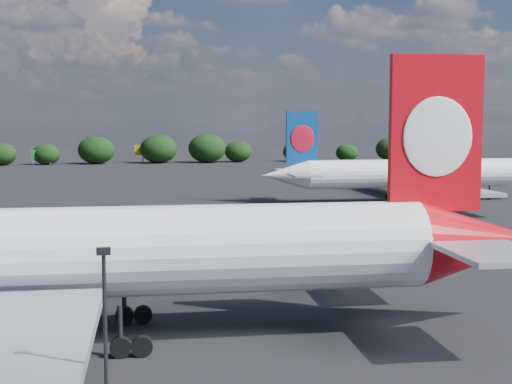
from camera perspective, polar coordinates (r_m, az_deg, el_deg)
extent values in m
plane|color=black|center=(105.29, -13.55, -1.85)|extent=(500.00, 500.00, 0.00)
cylinder|color=white|center=(45.48, -13.62, -4.71)|extent=(43.33, 7.37, 5.68)
cone|color=red|center=(50.33, 17.56, -3.80)|extent=(9.30, 6.03, 5.68)
cube|color=red|center=(48.25, 14.18, 4.56)|extent=(6.26, 0.81, 10.22)
ellipsoid|color=white|center=(47.94, 14.34, 4.31)|extent=(4.77, 0.41, 5.22)
ellipsoid|color=white|center=(48.57, 14.02, 4.33)|extent=(4.77, 0.41, 5.22)
cube|color=#97999E|center=(43.75, 18.49, -4.66)|extent=(5.37, 7.01, 0.34)
cube|color=#97999E|center=(55.01, 12.60, -2.38)|extent=(5.37, 7.01, 0.34)
cube|color=#97999E|center=(60.48, -14.49, -3.86)|extent=(8.27, 22.98, 0.62)
cylinder|color=red|center=(55.53, -17.40, -6.36)|extent=(5.79, 3.29, 3.07)
cube|color=#97999E|center=(55.37, -17.43, -5.56)|extent=(2.51, 0.44, 1.36)
cylinder|color=black|center=(42.95, -10.83, -10.74)|extent=(0.33, 0.33, 2.84)
cylinder|color=black|center=(43.27, -10.80, -12.11)|extent=(1.27, 0.56, 1.25)
cylinder|color=black|center=(43.23, -9.11, -12.09)|extent=(1.27, 0.56, 1.25)
cylinder|color=black|center=(49.51, -10.51, -8.49)|extent=(0.33, 0.33, 2.84)
cylinder|color=black|center=(49.79, -10.48, -9.69)|extent=(1.27, 0.56, 1.25)
cylinder|color=black|center=(49.75, -9.03, -9.67)|extent=(1.27, 0.56, 1.25)
cylinder|color=white|center=(122.18, 12.35, 1.47)|extent=(36.09, 4.83, 4.75)
sphere|color=white|center=(130.26, 19.68, 1.53)|extent=(4.76, 4.76, 4.75)
cone|color=white|center=(115.45, 2.31, 1.35)|extent=(7.61, 4.76, 4.75)
cube|color=navy|center=(115.79, 3.70, 4.37)|extent=(5.22, 0.49, 8.54)
ellipsoid|color=#B8122A|center=(115.52, 3.74, 4.28)|extent=(3.99, 0.20, 4.37)
ellipsoid|color=#B8122A|center=(116.07, 3.67, 4.29)|extent=(3.99, 0.20, 4.37)
cube|color=#97999E|center=(110.81, 3.87, 1.35)|extent=(4.29, 5.71, 0.28)
cube|color=#97999E|center=(120.92, 2.64, 1.74)|extent=(4.29, 5.71, 0.28)
cube|color=#97999E|center=(111.92, 15.68, 0.21)|extent=(6.22, 19.00, 0.52)
cube|color=#97999E|center=(134.40, 11.03, 1.25)|extent=(6.22, 19.00, 0.52)
cylinder|color=#97999E|center=(117.11, 15.48, -0.14)|extent=(4.75, 2.57, 2.56)
cube|color=#97999E|center=(117.04, 15.48, 0.18)|extent=(2.09, 0.29, 1.14)
cylinder|color=#97999E|center=(130.85, 12.56, 0.55)|extent=(4.75, 2.57, 2.56)
cube|color=#97999E|center=(130.79, 12.57, 0.84)|extent=(2.09, 0.29, 1.14)
cylinder|color=black|center=(119.13, 12.00, -0.23)|extent=(0.27, 0.27, 2.37)
cylinder|color=black|center=(119.23, 11.99, -0.67)|extent=(1.05, 0.43, 1.04)
cylinder|color=black|center=(118.83, 11.53, -0.68)|extent=(1.05, 0.43, 1.04)
cylinder|color=black|center=(124.38, 11.00, 0.04)|extent=(0.27, 0.27, 2.37)
cylinder|color=black|center=(124.47, 10.99, -0.37)|extent=(1.05, 0.43, 1.04)
cylinder|color=black|center=(124.09, 10.54, -0.38)|extent=(1.05, 0.43, 1.04)
cylinder|color=black|center=(128.68, 18.17, 0.03)|extent=(0.23, 0.23, 2.37)
cylinder|color=black|center=(128.77, 18.15, -0.39)|extent=(0.86, 0.33, 0.85)
cylinder|color=black|center=(29.49, -11.91, -13.23)|extent=(0.16, 0.16, 8.65)
cube|color=black|center=(28.35, -12.10, -4.65)|extent=(0.55, 0.30, 0.28)
cube|color=#166F29|center=(221.72, -16.78, 2.90)|extent=(6.00, 0.30, 2.60)
cylinder|color=#95989D|center=(222.11, -17.40, 2.32)|extent=(0.20, 0.20, 2.00)
cylinder|color=#95989D|center=(221.58, -16.12, 2.35)|extent=(0.20, 0.20, 2.00)
cube|color=gold|center=(226.54, -9.05, 3.34)|extent=(5.00, 0.30, 3.00)
cylinder|color=#95989D|center=(226.67, -9.04, 2.64)|extent=(0.30, 0.30, 2.50)
ellipsoid|color=black|center=(224.27, -19.68, 2.88)|extent=(8.75, 7.40, 6.73)
ellipsoid|color=black|center=(223.59, -16.43, 2.92)|extent=(8.21, 6.95, 6.32)
ellipsoid|color=black|center=(223.51, -12.66, 3.30)|extent=(11.10, 9.39, 8.54)
ellipsoid|color=black|center=(223.75, -7.80, 3.43)|extent=(11.51, 9.74, 8.85)
ellipsoid|color=black|center=(224.59, -3.93, 3.52)|extent=(11.83, 10.01, 9.10)
ellipsoid|color=black|center=(227.57, -1.43, 3.25)|extent=(8.65, 7.32, 6.66)
ellipsoid|color=black|center=(230.96, 3.19, 3.25)|extent=(8.35, 7.06, 6.42)
ellipsoid|color=black|center=(232.83, 7.29, 3.14)|extent=(7.31, 6.19, 5.62)
ellipsoid|color=black|center=(237.09, 10.76, 3.40)|extent=(10.24, 8.66, 7.88)
ellipsoid|color=black|center=(244.87, 12.90, 3.28)|extent=(8.53, 7.22, 6.56)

